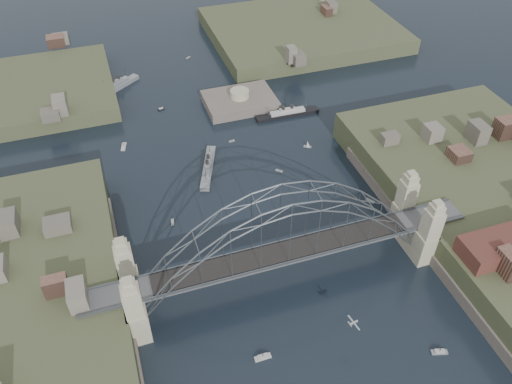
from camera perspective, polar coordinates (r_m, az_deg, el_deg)
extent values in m
plane|color=black|center=(114.60, 2.90, -9.45)|extent=(500.00, 500.00, 0.00)
cube|color=#535355|center=(108.50, 3.05, -6.79)|extent=(84.00, 6.00, 0.70)
cube|color=#52585F|center=(106.27, 3.64, -7.74)|extent=(84.00, 0.25, 0.50)
cube|color=#52585F|center=(109.96, 2.50, -5.49)|extent=(84.00, 0.25, 0.50)
cube|color=black|center=(108.09, 3.06, -6.60)|extent=(55.20, 5.20, 0.35)
cube|color=#AEA788|center=(101.02, -13.22, -12.57)|extent=(3.40, 3.40, 17.70)
cube|color=#AEA788|center=(107.39, -14.02, -8.40)|extent=(3.40, 3.40, 17.70)
cube|color=#AEA788|center=(117.35, 18.52, -4.25)|extent=(3.40, 3.40, 17.70)
cube|color=#AEA788|center=(122.88, 16.07, -1.12)|extent=(3.40, 3.40, 17.70)
cube|color=#AEA788|center=(107.92, -13.22, -12.02)|extent=(4.08, 13.80, 8.00)
cube|color=#AEA788|center=(123.34, 16.82, -4.26)|extent=(4.08, 13.80, 8.00)
cube|color=#60554D|center=(110.48, -15.06, -13.38)|extent=(6.00, 70.00, 4.00)
cube|color=#42482B|center=(139.38, 25.84, -2.08)|extent=(50.00, 90.00, 12.00)
cube|color=#60554D|center=(127.38, 18.07, -4.76)|extent=(6.00, 70.00, 4.00)
cube|color=#42482B|center=(185.99, -24.67, 9.21)|extent=(60.00, 45.00, 9.00)
cube|color=#42482B|center=(212.21, 5.13, 16.86)|extent=(70.00, 55.00, 9.50)
cube|color=#60554D|center=(168.04, -1.78, 9.39)|extent=(22.00, 16.00, 7.00)
cylinder|color=#AEA788|center=(165.58, -1.82, 10.77)|extent=(6.00, 6.00, 2.40)
cube|color=#592D26|center=(119.23, 25.91, -5.22)|extent=(20.00, 8.00, 4.00)
cube|color=gray|center=(141.54, -5.29, 2.63)|extent=(8.67, 17.95, 1.62)
cube|color=gray|center=(140.78, -5.32, 3.02)|extent=(5.22, 10.04, 1.22)
cube|color=gray|center=(140.21, -5.34, 3.31)|extent=(2.85, 4.74, 0.81)
cylinder|color=black|center=(138.78, -5.41, 3.21)|extent=(0.88, 0.88, 1.62)
cylinder|color=black|center=(140.78, -5.30, 3.86)|extent=(0.88, 0.88, 1.62)
cylinder|color=#52585F|center=(135.67, -5.59, 2.04)|extent=(0.16, 0.16, 4.06)
cylinder|color=#52585F|center=(144.21, -5.13, 4.82)|extent=(0.16, 0.16, 4.06)
cube|color=gray|center=(182.20, -14.99, 11.05)|extent=(15.64, 12.74, 1.78)
cube|color=gray|center=(181.56, -15.06, 11.41)|extent=(8.90, 7.39, 1.34)
cube|color=gray|center=(181.08, -15.12, 11.69)|extent=(4.36, 3.77, 0.89)
cylinder|color=black|center=(180.02, -15.44, 11.72)|extent=(0.88, 0.88, 1.78)
cylinder|color=black|center=(181.40, -14.88, 12.07)|extent=(0.88, 0.88, 1.78)
cylinder|color=#52585F|center=(177.91, -16.38, 11.07)|extent=(0.18, 0.18, 4.45)
cylinder|color=#52585F|center=(183.82, -13.95, 12.58)|extent=(0.18, 0.18, 4.45)
cube|color=black|center=(162.60, 3.47, 8.48)|extent=(20.19, 3.16, 1.46)
cube|color=#B8B8B3|center=(162.00, 3.49, 8.80)|extent=(11.12, 2.29, 1.10)
cube|color=#B8B8B3|center=(161.56, 3.50, 9.05)|extent=(5.07, 1.61, 0.73)
cylinder|color=black|center=(160.78, 3.03, 9.17)|extent=(0.99, 0.99, 1.46)
cylinder|color=black|center=(161.65, 3.98, 9.32)|extent=(0.99, 0.99, 1.46)
cylinder|color=#52585F|center=(159.55, 1.44, 8.85)|extent=(0.15, 0.15, 3.66)
cylinder|color=#52585F|center=(163.28, 5.52, 9.50)|extent=(0.15, 0.15, 3.66)
cube|color=silver|center=(101.14, 10.71, -13.97)|extent=(1.85, 0.60, 0.32)
cube|color=silver|center=(101.09, 10.72, -13.95)|extent=(0.85, 3.65, 0.07)
cube|color=silver|center=(100.62, 10.29, -14.13)|extent=(0.35, 1.15, 0.40)
cube|color=#B8B8B3|center=(127.40, -9.17, -3.32)|extent=(1.03, 2.22, 0.45)
cube|color=#B8B8B3|center=(127.12, -9.19, -3.19)|extent=(0.79, 1.36, 0.40)
cylinder|color=black|center=(126.80, -9.21, -3.04)|extent=(0.16, 0.16, 0.70)
cube|color=#B8B8B3|center=(140.52, 2.55, 2.32)|extent=(1.91, 1.92, 0.45)
cube|color=#B8B8B3|center=(103.30, 0.75, -17.76)|extent=(3.25, 1.09, 0.45)
cube|color=#B8B8B3|center=(102.96, 0.75, -17.65)|extent=(1.95, 0.92, 0.40)
cylinder|color=black|center=(102.57, 0.76, -17.52)|extent=(0.16, 0.16, 0.70)
cube|color=#B8B8B3|center=(149.78, 5.69, 4.98)|extent=(2.28, 1.87, 0.45)
cylinder|color=#52585F|center=(149.16, 5.72, 5.30)|extent=(0.08, 0.08, 2.20)
cone|color=silver|center=(149.16, 5.72, 5.30)|extent=(1.59, 1.52, 1.92)
cube|color=#B8B8B3|center=(153.85, -14.36, 4.85)|extent=(2.14, 3.92, 0.45)
cube|color=#B8B8B3|center=(153.62, -14.38, 4.97)|extent=(1.58, 2.43, 0.40)
cylinder|color=black|center=(153.36, -14.41, 5.11)|extent=(0.16, 0.16, 0.70)
cube|color=#B8B8B3|center=(151.42, -2.69, 5.61)|extent=(1.82, 0.78, 0.45)
cube|color=#B8B8B3|center=(109.66, 19.53, -16.30)|extent=(3.32, 1.90, 0.45)
cube|color=#B8B8B3|center=(109.33, 19.58, -16.19)|extent=(2.07, 1.39, 0.40)
cylinder|color=black|center=(108.97, 19.63, -16.06)|extent=(0.16, 0.16, 0.70)
cube|color=#B8B8B3|center=(168.01, -10.41, 8.94)|extent=(2.29, 1.30, 0.45)
cube|color=#B8B8B3|center=(167.80, -10.43, 9.05)|extent=(1.42, 0.95, 0.40)
cylinder|color=black|center=(167.57, -10.44, 9.18)|extent=(0.16, 0.16, 0.70)
cube|color=#B8B8B3|center=(134.49, 12.46, -0.96)|extent=(1.98, 2.47, 0.45)
cube|color=#B8B8B3|center=(197.05, -7.48, 14.44)|extent=(2.01, 1.76, 0.45)
cube|color=#B8B8B3|center=(127.49, -19.03, -5.55)|extent=(1.98, 2.77, 0.45)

